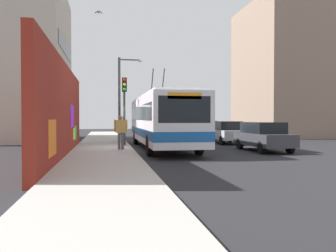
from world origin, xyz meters
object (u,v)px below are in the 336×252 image
(parked_car_white, at_px, (203,129))
(traffic_light, at_px, (124,100))
(city_bus, at_px, (162,119))
(parked_car_dark_gray, at_px, (263,136))
(parked_car_silver, at_px, (226,132))
(pedestrian_at_curb, at_px, (121,129))
(street_lamp, at_px, (122,93))

(parked_car_white, relative_size, traffic_light, 1.19)
(city_bus, xyz_separation_m, parked_car_dark_gray, (-2.48, -5.20, -0.90))
(parked_car_silver, relative_size, pedestrian_at_curb, 2.38)
(parked_car_dark_gray, bearing_deg, pedestrian_at_curb, 84.88)
(parked_car_dark_gray, relative_size, traffic_light, 1.07)
(pedestrian_at_curb, relative_size, street_lamp, 0.29)
(parked_car_silver, xyz_separation_m, traffic_light, (-2.66, 7.35, 2.08))
(street_lamp, bearing_deg, parked_car_dark_gray, -138.89)
(parked_car_dark_gray, xyz_separation_m, pedestrian_at_curb, (0.69, 7.68, 0.38))
(parked_car_white, relative_size, street_lamp, 0.80)
(parked_car_dark_gray, bearing_deg, traffic_light, 66.01)
(city_bus, bearing_deg, parked_car_white, -29.15)
(parked_car_dark_gray, height_order, parked_car_silver, same)
(city_bus, distance_m, traffic_light, 2.57)
(street_lamp, bearing_deg, parked_car_white, -64.17)
(city_bus, relative_size, traffic_light, 2.95)
(parked_car_silver, height_order, pedestrian_at_curb, pedestrian_at_curb)
(city_bus, distance_m, parked_car_dark_gray, 5.83)
(traffic_light, bearing_deg, parked_car_white, -40.74)
(city_bus, relative_size, pedestrian_at_curb, 6.76)
(parked_car_white, xyz_separation_m, street_lamp, (-3.51, 7.24, 2.86))
(traffic_light, bearing_deg, city_bus, -110.23)
(parked_car_dark_gray, bearing_deg, city_bus, 64.52)
(pedestrian_at_curb, relative_size, traffic_light, 0.44)
(city_bus, relative_size, parked_car_silver, 2.84)
(city_bus, xyz_separation_m, parked_car_white, (9.32, -5.20, -0.90))
(city_bus, height_order, parked_car_silver, city_bus)
(city_bus, relative_size, street_lamp, 1.97)
(pedestrian_at_curb, bearing_deg, street_lamp, -3.28)
(parked_car_white, bearing_deg, traffic_light, 139.26)
(parked_car_silver, bearing_deg, parked_car_white, -0.00)
(parked_car_white, xyz_separation_m, traffic_light, (-8.53, 7.35, 2.07))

